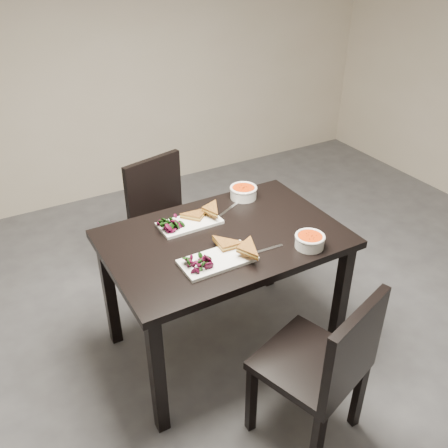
% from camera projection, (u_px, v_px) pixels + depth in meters
% --- Properties ---
extents(ground, '(5.00, 5.00, 0.00)m').
position_uv_depth(ground, '(287.00, 368.00, 2.71)').
color(ground, '#47474C').
rests_on(ground, ground).
extents(room_shell, '(5.02, 5.02, 2.81)m').
position_uv_depth(room_shell, '(321.00, 12.00, 1.75)').
color(room_shell, beige).
rests_on(room_shell, ground).
extents(table, '(1.20, 0.80, 0.75)m').
position_uv_depth(table, '(224.00, 252.00, 2.54)').
color(table, black).
rests_on(table, ground).
extents(chair_near, '(0.53, 0.53, 0.85)m').
position_uv_depth(chair_near, '(326.00, 364.00, 2.11)').
color(chair_near, black).
rests_on(chair_near, ground).
extents(chair_far, '(0.51, 0.51, 0.85)m').
position_uv_depth(chair_far, '(166.00, 215.00, 3.18)').
color(chair_far, black).
rests_on(chair_far, ground).
extents(plate_near, '(0.35, 0.18, 0.02)m').
position_uv_depth(plate_near, '(218.00, 260.00, 2.29)').
color(plate_near, white).
rests_on(plate_near, table).
extents(sandwich_near, '(0.19, 0.15, 0.06)m').
position_uv_depth(sandwich_near, '(228.00, 248.00, 2.31)').
color(sandwich_near, '#985D1F').
rests_on(sandwich_near, plate_near).
extents(salad_near, '(0.11, 0.10, 0.05)m').
position_uv_depth(salad_near, '(198.00, 261.00, 2.23)').
color(salad_near, black).
rests_on(salad_near, plate_near).
extents(soup_bowl_near, '(0.15, 0.15, 0.07)m').
position_uv_depth(soup_bowl_near, '(310.00, 240.00, 2.38)').
color(soup_bowl_near, white).
rests_on(soup_bowl_near, table).
extents(cutlery_near, '(0.18, 0.03, 0.00)m').
position_uv_depth(cutlery_near, '(266.00, 250.00, 2.38)').
color(cutlery_near, silver).
rests_on(cutlery_near, table).
extents(plate_far, '(0.33, 0.16, 0.02)m').
position_uv_depth(plate_far, '(190.00, 223.00, 2.58)').
color(plate_far, white).
rests_on(plate_far, table).
extents(sandwich_far, '(0.20, 0.20, 0.05)m').
position_uv_depth(sandwich_far, '(202.00, 216.00, 2.57)').
color(sandwich_far, '#985D1F').
rests_on(sandwich_far, plate_far).
extents(salad_far, '(0.10, 0.09, 0.05)m').
position_uv_depth(salad_far, '(172.00, 223.00, 2.52)').
color(salad_far, black).
rests_on(salad_far, plate_far).
extents(soup_bowl_far, '(0.16, 0.16, 0.07)m').
position_uv_depth(soup_bowl_far, '(243.00, 192.00, 2.81)').
color(soup_bowl_far, white).
rests_on(soup_bowl_far, table).
extents(cutlery_far, '(0.17, 0.09, 0.00)m').
position_uv_depth(cutlery_far, '(229.00, 209.00, 2.71)').
color(cutlery_far, silver).
rests_on(cutlery_far, table).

